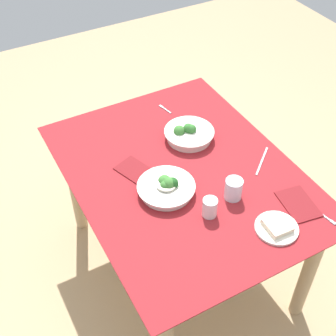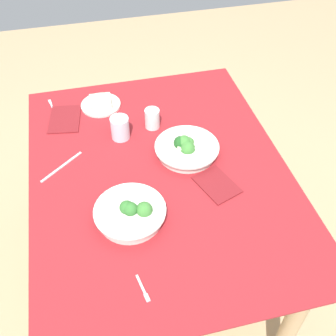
# 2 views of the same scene
# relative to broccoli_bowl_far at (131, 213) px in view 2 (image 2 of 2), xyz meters

# --- Properties ---
(ground_plane) EXTENTS (6.00, 6.00, 0.00)m
(ground_plane) POSITION_rel_broccoli_bowl_far_xyz_m (0.21, -0.15, -0.78)
(ground_plane) COLOR tan
(dining_table) EXTENTS (1.35, 1.03, 0.75)m
(dining_table) POSITION_rel_broccoli_bowl_far_xyz_m (0.21, -0.15, -0.14)
(dining_table) COLOR maroon
(dining_table) RESTS_ON ground_plane
(broccoli_bowl_far) EXTENTS (0.26, 0.26, 0.09)m
(broccoli_bowl_far) POSITION_rel_broccoli_bowl_far_xyz_m (0.00, 0.00, 0.00)
(broccoli_bowl_far) COLOR silver
(broccoli_bowl_far) RESTS_ON dining_table
(broccoli_bowl_near) EXTENTS (0.27, 0.27, 0.09)m
(broccoli_bowl_near) POSITION_rel_broccoli_bowl_far_xyz_m (0.28, -0.28, -0.00)
(broccoli_bowl_near) COLOR silver
(broccoli_bowl_near) RESTS_ON dining_table
(bread_side_plate) EXTENTS (0.19, 0.19, 0.04)m
(bread_side_plate) POSITION_rel_broccoli_bowl_far_xyz_m (0.70, 0.03, -0.02)
(bread_side_plate) COLOR silver
(bread_side_plate) RESTS_ON dining_table
(water_glass_center) EXTENTS (0.07, 0.07, 0.09)m
(water_glass_center) POSITION_rel_broccoli_bowl_far_xyz_m (0.49, -0.18, 0.01)
(water_glass_center) COLOR silver
(water_glass_center) RESTS_ON dining_table
(water_glass_side) EXTENTS (0.08, 0.08, 0.10)m
(water_glass_side) POSITION_rel_broccoli_bowl_far_xyz_m (0.46, -0.03, 0.02)
(water_glass_side) COLOR silver
(water_glass_side) RESTS_ON dining_table
(fork_by_far_bowl) EXTENTS (0.10, 0.03, 0.00)m
(fork_by_far_bowl) POSITION_rel_broccoli_bowl_far_xyz_m (0.76, 0.26, -0.03)
(fork_by_far_bowl) COLOR #B7B7BC
(fork_by_far_bowl) RESTS_ON dining_table
(fork_by_near_bowl) EXTENTS (0.10, 0.03, 0.00)m
(fork_by_near_bowl) POSITION_rel_broccoli_bowl_far_xyz_m (-0.29, 0.01, -0.03)
(fork_by_near_bowl) COLOR #B7B7BC
(fork_by_near_bowl) RESTS_ON dining_table
(table_knife_left) EXTENTS (0.14, 0.17, 0.00)m
(table_knife_left) POSITION_rel_broccoli_bowl_far_xyz_m (0.33, 0.23, -0.03)
(table_knife_left) COLOR #B7B7BC
(table_knife_left) RESTS_ON dining_table
(napkin_folded_upper) EXTENTS (0.20, 0.17, 0.01)m
(napkin_folded_upper) POSITION_rel_broccoli_bowl_far_xyz_m (0.08, -0.35, -0.03)
(napkin_folded_upper) COLOR maroon
(napkin_folded_upper) RESTS_ON dining_table
(napkin_folded_lower) EXTENTS (0.22, 0.17, 0.01)m
(napkin_folded_lower) POSITION_rel_broccoli_bowl_far_xyz_m (0.64, 0.20, -0.03)
(napkin_folded_lower) COLOR maroon
(napkin_folded_lower) RESTS_ON dining_table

